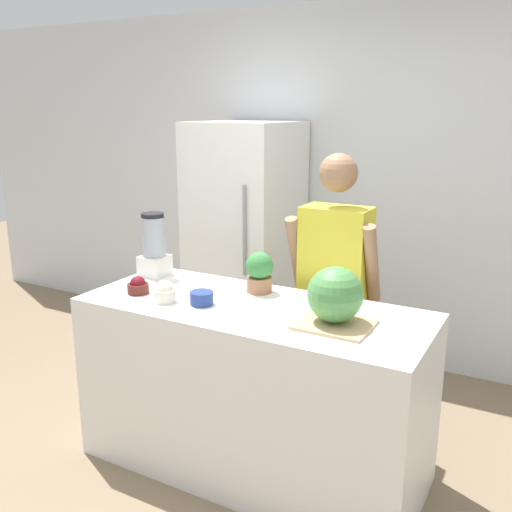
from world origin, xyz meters
TOP-DOWN VIEW (x-y plane):
  - ground_plane at (0.00, 0.00)m, footprint 14.00×14.00m
  - wall_back at (0.00, 2.05)m, footprint 8.00×0.06m
  - counter_island at (0.00, 0.36)m, footprint 1.77×0.72m
  - refrigerator at (-0.78, 1.64)m, footprint 0.70×0.75m
  - person at (0.21, 0.94)m, footprint 0.52×0.26m
  - cutting_board at (0.46, 0.31)m, footprint 0.33×0.29m
  - watermelon at (0.45, 0.33)m, footprint 0.26×0.26m
  - bowl_cherries at (-0.63, 0.24)m, footprint 0.11×0.11m
  - bowl_cream at (-0.42, 0.20)m, footprint 0.11×0.11m
  - bowl_small_blue at (-0.23, 0.26)m, footprint 0.12×0.12m
  - blender at (-0.76, 0.55)m, footprint 0.15×0.15m
  - potted_plant at (-0.08, 0.57)m, footprint 0.15×0.15m

SIDE VIEW (x-z plane):
  - ground_plane at x=0.00m, z-range 0.00..0.00m
  - counter_island at x=0.00m, z-range 0.00..0.91m
  - person at x=0.21m, z-range 0.03..1.66m
  - refrigerator at x=-0.78m, z-range 0.00..1.77m
  - cutting_board at x=0.46m, z-range 0.91..0.92m
  - bowl_small_blue at x=-0.23m, z-range 0.91..0.98m
  - bowl_cherries at x=-0.63m, z-range 0.90..0.99m
  - bowl_cream at x=-0.42m, z-range 0.90..1.01m
  - potted_plant at x=-0.08m, z-range 0.91..1.13m
  - watermelon at x=0.45m, z-range 0.92..1.18m
  - blender at x=-0.76m, z-range 0.90..1.27m
  - wall_back at x=0.00m, z-range 0.00..2.60m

